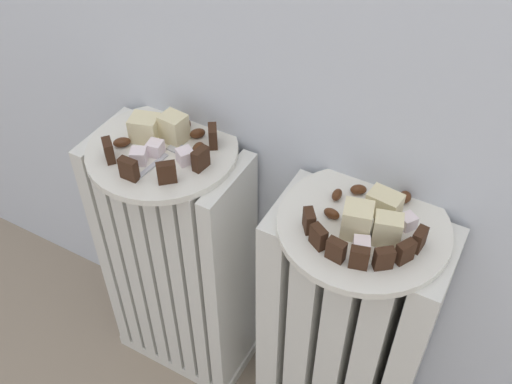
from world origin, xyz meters
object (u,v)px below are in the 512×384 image
(radiator_left, at_px, (179,267))
(plate_left, at_px, (162,150))
(radiator_right, at_px, (342,341))
(plate_right, at_px, (363,226))
(fork, at_px, (162,158))

(radiator_left, relative_size, plate_left, 2.31)
(radiator_left, xyz_separation_m, radiator_right, (0.36, -0.00, 0.00))
(plate_right, relative_size, fork, 2.46)
(radiator_right, xyz_separation_m, plate_right, (0.00, 0.00, 0.31))
(radiator_right, relative_size, plate_left, 2.31)
(plate_right, bearing_deg, plate_left, 180.00)
(plate_left, relative_size, fork, 2.46)
(plate_right, bearing_deg, fork, -176.25)
(radiator_right, relative_size, fork, 5.68)
(plate_left, bearing_deg, fork, -52.86)
(plate_left, bearing_deg, radiator_left, 90.00)
(radiator_left, height_order, plate_right, plate_right)
(radiator_left, xyz_separation_m, plate_right, (0.36, -0.00, 0.31))
(radiator_right, xyz_separation_m, plate_left, (-0.36, 0.00, 0.31))
(radiator_left, height_order, radiator_right, same)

